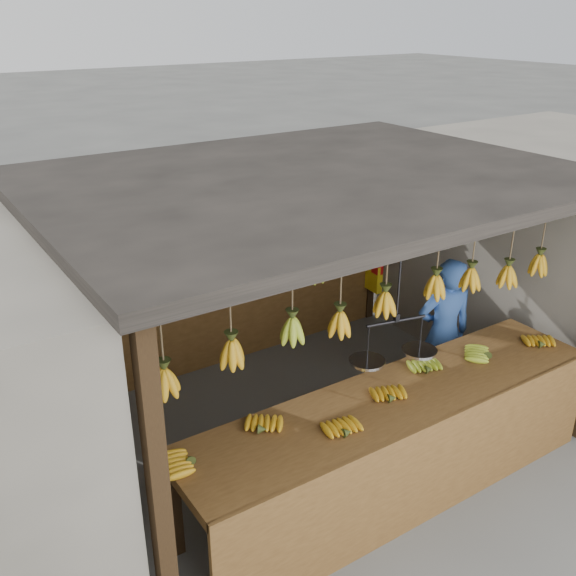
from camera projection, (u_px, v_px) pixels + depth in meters
ground at (306, 425)px, 6.03m from camera, size 80.00×80.00×0.00m
stall at (286, 215)px, 5.49m from camera, size 4.30×3.30×2.40m
neighbor_right at (563, 240)px, 7.38m from camera, size 3.00×3.00×2.30m
counter at (407, 425)px, 4.83m from camera, size 3.60×0.82×0.96m
hanging_bananas at (308, 265)px, 5.38m from camera, size 3.65×2.24×0.40m
balance_scale at (394, 351)px, 4.82m from camera, size 0.70×0.36×0.83m
vendor at (443, 333)px, 6.10m from camera, size 0.64×0.52×1.52m
bag_bundles at (375, 246)px, 7.64m from camera, size 0.08×0.26×1.18m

